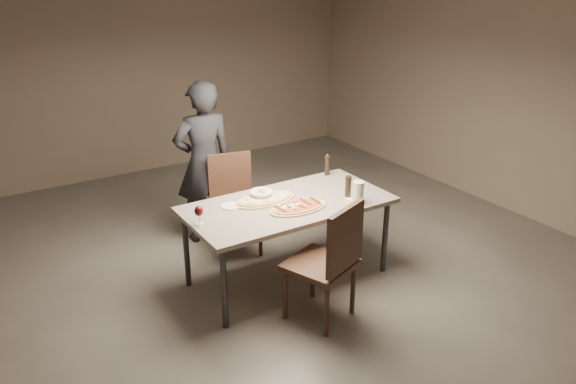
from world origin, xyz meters
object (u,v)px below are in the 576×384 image
dining_table (288,209)px  chair_near (331,257)px  ham_pizza (265,199)px  diner (204,163)px  carafe (358,193)px  chair_far (233,198)px  zucchini_pizza (298,207)px  pepper_mill_left (327,165)px  bread_basket (261,194)px

dining_table → chair_near: (-0.07, -0.73, -0.12)m
ham_pizza → diner: size_ratio=0.34×
diner → carafe: bearing=123.4°
dining_table → chair_far: chair_far is taller
zucchini_pizza → carafe: size_ratio=2.73×
zucchini_pizza → chair_far: 1.00m
pepper_mill_left → chair_near: (-0.76, -1.10, -0.28)m
dining_table → pepper_mill_left: pepper_mill_left is taller
pepper_mill_left → carafe: (-0.19, -0.71, -0.00)m
bread_basket → diner: diner is taller
pepper_mill_left → diner: (-0.97, 0.76, -0.02)m
bread_basket → carafe: size_ratio=1.05×
chair_far → dining_table: bearing=111.2°
diner → chair_near: bearing=101.8°
ham_pizza → chair_near: (0.08, -0.87, -0.19)m
bread_basket → pepper_mill_left: size_ratio=0.97×
chair_near → diner: size_ratio=0.61×
dining_table → zucchini_pizza: bearing=-88.5°
zucchini_pizza → chair_near: chair_near is taller
bread_basket → carafe: bearing=-39.6°
dining_table → diner: diner is taller
dining_table → zucchini_pizza: (0.00, -0.15, 0.07)m
carafe → chair_near: (-0.58, -0.39, -0.28)m
zucchini_pizza → diner: bearing=96.2°
dining_table → bread_basket: size_ratio=8.67×
carafe → chair_far: chair_far is taller
bread_basket → chair_near: 0.96m
pepper_mill_left → carafe: 0.73m
chair_near → diner: bearing=75.1°
carafe → bread_basket: bearing=140.4°
pepper_mill_left → chair_far: (-0.82, 0.43, -0.31)m
carafe → chair_far: bearing=119.0°
zucchini_pizza → carafe: carafe is taller
zucchini_pizza → chair_far: bearing=91.8°
zucchini_pizza → diner: size_ratio=0.33×
carafe → chair_far: 1.34m
diner → chair_far: bearing=119.5°
zucchini_pizza → ham_pizza: (-0.15, 0.30, -0.00)m
pepper_mill_left → chair_near: size_ratio=0.21×
dining_table → pepper_mill_left: size_ratio=8.41×
zucchini_pizza → carafe: bearing=-25.4°
zucchini_pizza → bread_basket: 0.39m
bread_basket → chair_far: bearing=87.9°
bread_basket → zucchini_pizza: bearing=-67.3°
dining_table → carafe: (0.51, -0.33, 0.16)m
ham_pizza → bread_basket: size_ratio=2.75×
ham_pizza → dining_table: bearing=-55.6°
diner → ham_pizza: bearing=102.6°
pepper_mill_left → chair_far: size_ratio=0.22×
chair_near → bread_basket: bearing=73.7°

